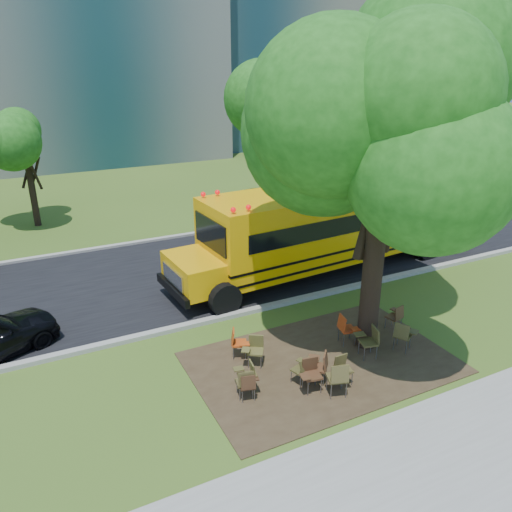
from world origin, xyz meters
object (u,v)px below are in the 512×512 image
chair_7 (403,334)px  chair_9 (255,348)px  chair_8 (248,373)px  chair_0 (248,384)px  chair_10 (237,341)px  chair_13 (396,315)px  main_tree (386,130)px  chair_1 (246,381)px  chair_6 (370,339)px  chair_5 (342,367)px  chair_2 (302,368)px  chair_4 (339,376)px  school_bus (347,219)px  chair_11 (320,364)px  chair_3 (310,372)px  chair_12 (346,327)px

chair_7 → chair_9: size_ratio=1.06×
chair_8 → chair_0: bearing=166.6°
chair_10 → chair_9: bearing=50.7°
chair_0 → chair_13: bearing=24.5°
chair_0 → chair_10: (0.54, 1.83, 0.06)m
main_tree → chair_1: bearing=-171.3°
main_tree → chair_6: (-0.31, -0.52, -5.57)m
chair_1 → chair_5: size_ratio=1.03×
chair_8 → chair_2: bearing=-97.3°
chair_4 → chair_10: 3.07m
main_tree → chair_13: bearing=12.9°
chair_2 → chair_9: chair_9 is taller
chair_0 → chair_9: chair_9 is taller
main_tree → chair_4: size_ratio=10.02×
chair_1 → chair_2: 1.53m
chair_7 → chair_9: chair_7 is taller
chair_0 → chair_6: size_ratio=0.82×
chair_1 → chair_13: chair_13 is taller
chair_9 → school_bus: bearing=-109.9°
chair_9 → chair_11: 1.86m
chair_8 → chair_9: chair_9 is taller
chair_6 → chair_1: bearing=105.7°
chair_3 → school_bus: bearing=-121.8°
main_tree → chair_3: main_tree is taller
chair_6 → main_tree: bearing=-16.8°
chair_13 → chair_6: bearing=-165.8°
chair_11 → chair_0: bearing=126.5°
chair_0 → chair_10: bearing=87.3°
chair_5 → main_tree: bearing=-146.2°
chair_12 → chair_0: bearing=-62.8°
chair_4 → chair_0: bearing=175.7°
chair_7 → chair_13: (0.62, 1.01, -0.04)m
chair_2 → chair_9: size_ratio=0.92×
chair_8 → chair_6: bearing=-83.2°
chair_5 → chair_13: bearing=-154.8°
chair_9 → chair_13: 4.69m
chair_7 → chair_12: bearing=-160.6°
chair_1 → chair_13: size_ratio=0.97×
chair_2 → chair_6: 2.35m
school_bus → chair_10: school_bus is taller
chair_5 → chair_11: size_ratio=0.89×
chair_0 → chair_1: bearing=111.8°
chair_2 → main_tree: bearing=-2.3°
chair_9 → chair_0: bearing=91.4°
chair_4 → chair_6: chair_4 is taller
chair_0 → chair_5: (2.43, -0.45, 0.02)m
chair_11 → chair_12: 2.08m
chair_11 → chair_13: 3.74m
chair_7 → chair_12: chair_12 is taller
chair_2 → chair_4: bearing=-75.3°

